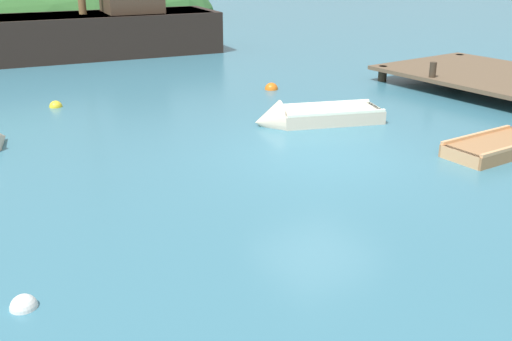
{
  "coord_description": "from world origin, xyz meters",
  "views": [
    {
      "loc": [
        -7.85,
        -8.97,
        4.11
      ],
      "look_at": [
        -1.82,
        -0.26,
        0.12
      ],
      "focal_mm": 41.48,
      "sensor_mm": 36.0,
      "label": 1
    }
  ],
  "objects_px": {
    "sailing_ship": "(30,44)",
    "rowboat_far": "(510,146)",
    "buoy_orange": "(271,89)",
    "buoy_yellow": "(56,107)",
    "buoy_white": "(24,307)",
    "rowboat_portside": "(309,119)"
  },
  "relations": [
    {
      "from": "sailing_ship",
      "to": "buoy_orange",
      "type": "height_order",
      "value": "sailing_ship"
    },
    {
      "from": "rowboat_portside",
      "to": "buoy_orange",
      "type": "distance_m",
      "value": 3.88
    },
    {
      "from": "buoy_orange",
      "to": "buoy_yellow",
      "type": "distance_m",
      "value": 6.4
    },
    {
      "from": "buoy_white",
      "to": "sailing_ship",
      "type": "bearing_deg",
      "value": 74.54
    },
    {
      "from": "buoy_white",
      "to": "rowboat_portside",
      "type": "bearing_deg",
      "value": 28.15
    },
    {
      "from": "buoy_orange",
      "to": "buoy_white",
      "type": "xyz_separation_m",
      "value": [
        -9.5,
        -7.91,
        0.0
      ]
    },
    {
      "from": "buoy_orange",
      "to": "buoy_yellow",
      "type": "xyz_separation_m",
      "value": [
        -6.19,
        1.63,
        0.0
      ]
    },
    {
      "from": "rowboat_far",
      "to": "buoy_orange",
      "type": "distance_m",
      "value": 7.73
    },
    {
      "from": "buoy_yellow",
      "to": "buoy_white",
      "type": "xyz_separation_m",
      "value": [
        -3.32,
        -9.54,
        0.0
      ]
    },
    {
      "from": "sailing_ship",
      "to": "buoy_yellow",
      "type": "height_order",
      "value": "sailing_ship"
    },
    {
      "from": "buoy_orange",
      "to": "buoy_white",
      "type": "relative_size",
      "value": 1.24
    },
    {
      "from": "sailing_ship",
      "to": "rowboat_far",
      "type": "bearing_deg",
      "value": 117.84
    },
    {
      "from": "rowboat_far",
      "to": "buoy_white",
      "type": "bearing_deg",
      "value": -177.33
    },
    {
      "from": "buoy_orange",
      "to": "buoy_yellow",
      "type": "height_order",
      "value": "buoy_orange"
    },
    {
      "from": "sailing_ship",
      "to": "rowboat_portside",
      "type": "distance_m",
      "value": 13.57
    },
    {
      "from": "sailing_ship",
      "to": "rowboat_far",
      "type": "distance_m",
      "value": 18.12
    },
    {
      "from": "rowboat_portside",
      "to": "buoy_yellow",
      "type": "bearing_deg",
      "value": -25.98
    },
    {
      "from": "buoy_yellow",
      "to": "rowboat_far",
      "type": "bearing_deg",
      "value": -53.06
    },
    {
      "from": "rowboat_far",
      "to": "buoy_orange",
      "type": "height_order",
      "value": "rowboat_far"
    },
    {
      "from": "buoy_orange",
      "to": "sailing_ship",
      "type": "bearing_deg",
      "value": 115.99
    },
    {
      "from": "rowboat_portside",
      "to": "buoy_orange",
      "type": "xyz_separation_m",
      "value": [
        1.44,
        3.6,
        -0.11
      ]
    },
    {
      "from": "sailing_ship",
      "to": "rowboat_portside",
      "type": "height_order",
      "value": "sailing_ship"
    }
  ]
}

